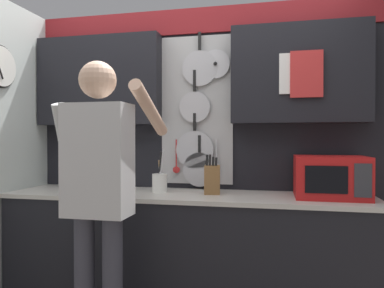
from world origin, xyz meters
name	(u,v)px	position (x,y,z in m)	size (l,w,h in m)	color
base_cabinet_counter	(185,259)	(0.00, 0.00, 0.47)	(2.61, 0.61, 0.94)	black
back_wall_unit	(193,121)	(0.00, 0.26, 1.47)	(3.18, 0.23, 2.36)	black
microwave	(330,177)	(0.99, 0.04, 1.08)	(0.46, 0.40, 0.28)	red
knife_block	(212,179)	(0.19, 0.04, 1.04)	(0.13, 0.16, 0.28)	brown
utensil_crock	(160,181)	(-0.21, 0.04, 1.02)	(0.11, 0.11, 0.32)	white
person	(99,182)	(-0.38, -0.58, 1.08)	(0.54, 0.66, 1.79)	#383842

